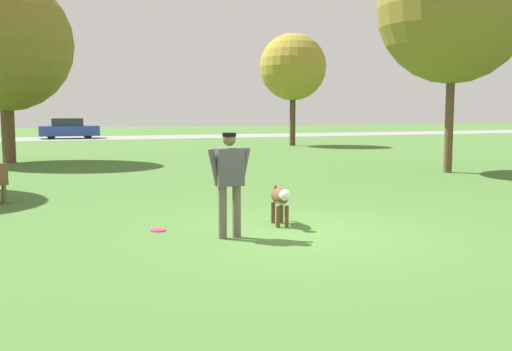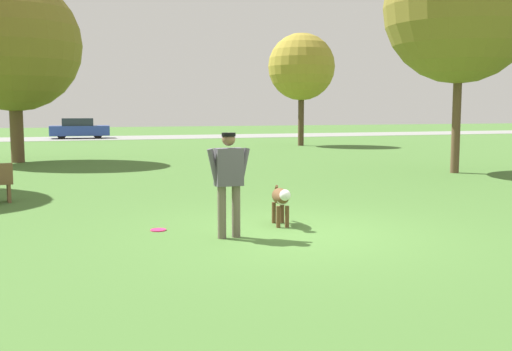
{
  "view_description": "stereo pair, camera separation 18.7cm",
  "coord_description": "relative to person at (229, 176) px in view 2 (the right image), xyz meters",
  "views": [
    {
      "loc": [
        -3.8,
        -8.49,
        1.94
      ],
      "look_at": [
        -0.54,
        0.39,
        0.9
      ],
      "focal_mm": 42.0,
      "sensor_mm": 36.0,
      "label": 1
    },
    {
      "loc": [
        -3.63,
        -8.55,
        1.94
      ],
      "look_at": [
        -0.54,
        0.39,
        0.9
      ],
      "focal_mm": 42.0,
      "sensor_mm": 36.0,
      "label": 2
    }
  ],
  "objects": [
    {
      "name": "tree_near_right",
      "position": [
        9.26,
        6.77,
        4.05
      ],
      "size": [
        4.56,
        4.56,
        7.29
      ],
      "color": "brown",
      "rests_on": "ground_plane"
    },
    {
      "name": "parked_car_blue",
      "position": [
        -0.64,
        33.49,
        -0.28
      ],
      "size": [
        3.91,
        1.76,
        1.36
      ],
      "rotation": [
        0.0,
        0.0,
        -0.03
      ],
      "color": "#284293",
      "rests_on": "ground_plane"
    },
    {
      "name": "tree_far_left",
      "position": [
        -3.67,
        15.12,
        3.35
      ],
      "size": [
        4.87,
        4.87,
        6.74
      ],
      "color": "brown",
      "rests_on": "ground_plane"
    },
    {
      "name": "dog",
      "position": [
        1.09,
        0.64,
        -0.48
      ],
      "size": [
        0.38,
        1.04,
        0.66
      ],
      "rotation": [
        0.0,
        0.0,
        4.53
      ],
      "color": "brown",
      "rests_on": "ground_plane"
    },
    {
      "name": "tree_far_right",
      "position": [
        10.33,
        21.23,
        3.26
      ],
      "size": [
        3.57,
        3.57,
        6.0
      ],
      "color": "#4C3826",
      "rests_on": "ground_plane"
    },
    {
      "name": "person",
      "position": [
        0.0,
        0.0,
        0.0
      ],
      "size": [
        0.68,
        0.23,
        1.6
      ],
      "rotation": [
        0.0,
        0.0,
        0.03
      ],
      "color": "#665B4C",
      "rests_on": "ground_plane"
    },
    {
      "name": "far_road_strip",
      "position": [
        1.09,
        33.51,
        -0.94
      ],
      "size": [
        120.0,
        6.0,
        0.01
      ],
      "color": "gray",
      "rests_on": "ground_plane"
    },
    {
      "name": "frisbee",
      "position": [
        -0.93,
        0.9,
        -0.93
      ],
      "size": [
        0.26,
        0.26,
        0.02
      ],
      "color": "#E52366",
      "rests_on": "ground_plane"
    },
    {
      "name": "ground_plane",
      "position": [
        1.09,
        -0.05,
        -0.94
      ],
      "size": [
        120.0,
        120.0,
        0.0
      ],
      "primitive_type": "plane",
      "color": "#426B2D"
    }
  ]
}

